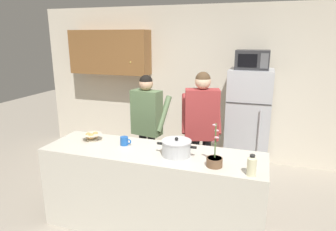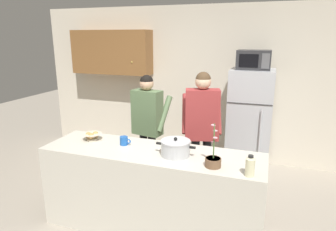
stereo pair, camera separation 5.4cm
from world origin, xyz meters
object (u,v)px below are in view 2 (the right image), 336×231
person_near_pot (148,119)px  potted_orchid (213,160)px  microwave (254,60)px  bottle_near_edge (250,166)px  bread_bowl (92,136)px  refrigerator (249,122)px  person_by_sink (202,121)px  coffee_mug (124,141)px  cooking_pot (176,148)px

person_near_pot → potted_orchid: (1.11, -1.07, -0.01)m
microwave → bottle_near_edge: bearing=-85.9°
bread_bowl → potted_orchid: size_ratio=0.54×
refrigerator → bottle_near_edge: bearing=-86.0°
person_by_sink → bottle_near_edge: size_ratio=8.65×
potted_orchid → person_by_sink: bearing=108.5°
person_by_sink → potted_orchid: (0.34, -1.02, -0.07)m
person_by_sink → coffee_mug: person_by_sink is taller
microwave → person_near_pot: size_ratio=0.30×
person_by_sink → bottle_near_edge: (0.68, -1.10, -0.04)m
microwave → coffee_mug: bearing=-125.2°
refrigerator → bottle_near_edge: size_ratio=8.37×
bottle_near_edge → potted_orchid: (-0.34, 0.09, -0.03)m
cooking_pot → bread_bowl: cooking_pot is taller
refrigerator → potted_orchid: refrigerator is taller
cooking_pot → potted_orchid: (0.41, -0.14, -0.02)m
cooking_pot → person_by_sink: bearing=85.2°
coffee_mug → person_near_pot: bearing=94.6°
microwave → cooking_pot: 2.09m
refrigerator → person_near_pot: (-1.30, -0.95, 0.18)m
person_near_pot → potted_orchid: person_near_pot is taller
cooking_pot → bread_bowl: size_ratio=1.84×
bread_bowl → bottle_near_edge: size_ratio=1.16×
refrigerator → cooking_pot: refrigerator is taller
person_near_pot → bottle_near_edge: size_ratio=8.25×
bread_bowl → potted_orchid: 1.50m
person_near_pot → person_by_sink: person_by_sink is taller
person_by_sink → cooking_pot: bearing=-94.8°
coffee_mug → bottle_near_edge: (1.38, -0.33, 0.05)m
microwave → bottle_near_edge: 2.22m
person_by_sink → potted_orchid: bearing=-71.5°
microwave → bottle_near_edge: microwave is taller
cooking_pot → potted_orchid: potted_orchid is taller
refrigerator → coffee_mug: 2.17m
coffee_mug → person_by_sink: bearing=47.6°
potted_orchid → microwave: bearing=84.6°
person_near_pot → bottle_near_edge: bearing=-38.6°
microwave → person_near_pot: 1.77m
person_near_pot → microwave: bearing=35.3°
person_near_pot → bread_bowl: person_near_pot is taller
cooking_pot → bread_bowl: (-1.06, 0.11, -0.03)m
potted_orchid → refrigerator: bearing=84.7°
refrigerator → microwave: size_ratio=3.38×
bottle_near_edge → refrigerator: bearing=94.0°
refrigerator → person_near_pot: 1.62m
bottle_near_edge → coffee_mug: bearing=166.7°
person_near_pot → bread_bowl: 0.89m
microwave → bottle_near_edge: size_ratio=2.47×
microwave → person_by_sink: size_ratio=0.29×
refrigerator → person_near_pot: bearing=-144.0°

